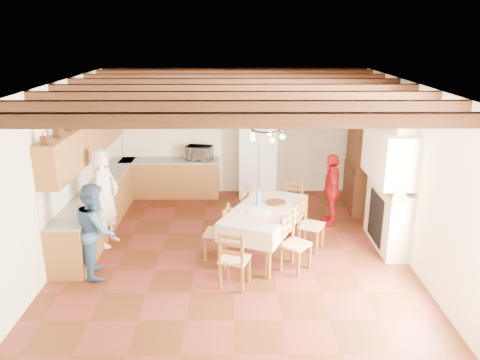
# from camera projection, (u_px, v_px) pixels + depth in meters

# --- Properties ---
(floor) EXTENTS (6.00, 6.50, 0.02)m
(floor) POSITION_uv_depth(u_px,v_px,m) (235.00, 251.00, 8.54)
(floor) COLOR #4F2511
(floor) RESTS_ON ground
(ceiling) EXTENTS (6.00, 6.50, 0.02)m
(ceiling) POSITION_uv_depth(u_px,v_px,m) (234.00, 83.00, 7.61)
(ceiling) COLOR silver
(ceiling) RESTS_ON ground
(wall_back) EXTENTS (6.00, 0.02, 3.00)m
(wall_back) POSITION_uv_depth(u_px,v_px,m) (235.00, 132.00, 11.17)
(wall_back) COLOR beige
(wall_back) RESTS_ON ground
(wall_front) EXTENTS (6.00, 0.02, 3.00)m
(wall_front) POSITION_uv_depth(u_px,v_px,m) (233.00, 261.00, 4.97)
(wall_front) COLOR beige
(wall_front) RESTS_ON ground
(wall_left) EXTENTS (0.02, 6.50, 3.00)m
(wall_left) POSITION_uv_depth(u_px,v_px,m) (60.00, 172.00, 8.06)
(wall_left) COLOR beige
(wall_left) RESTS_ON ground
(wall_right) EXTENTS (0.02, 6.50, 3.00)m
(wall_right) POSITION_uv_depth(u_px,v_px,m) (408.00, 171.00, 8.09)
(wall_right) COLOR beige
(wall_right) RESTS_ON ground
(ceiling_beams) EXTENTS (6.00, 6.30, 0.16)m
(ceiling_beams) POSITION_uv_depth(u_px,v_px,m) (234.00, 89.00, 7.64)
(ceiling_beams) COLOR #321B11
(ceiling_beams) RESTS_ON ground
(lower_cabinets_left) EXTENTS (0.60, 4.30, 0.86)m
(lower_cabinets_left) POSITION_uv_depth(u_px,v_px,m) (101.00, 207.00, 9.39)
(lower_cabinets_left) COLOR brown
(lower_cabinets_left) RESTS_ON ground
(lower_cabinets_back) EXTENTS (2.30, 0.60, 0.86)m
(lower_cabinets_back) POSITION_uv_depth(u_px,v_px,m) (171.00, 178.00, 11.20)
(lower_cabinets_back) COLOR brown
(lower_cabinets_back) RESTS_ON ground
(countertop_left) EXTENTS (0.62, 4.30, 0.04)m
(countertop_left) POSITION_uv_depth(u_px,v_px,m) (99.00, 186.00, 9.25)
(countertop_left) COLOR slate
(countertop_left) RESTS_ON lower_cabinets_left
(countertop_back) EXTENTS (2.34, 0.62, 0.04)m
(countertop_back) POSITION_uv_depth(u_px,v_px,m) (170.00, 160.00, 11.06)
(countertop_back) COLOR slate
(countertop_back) RESTS_ON lower_cabinets_back
(backsplash_left) EXTENTS (0.03, 4.30, 0.60)m
(backsplash_left) POSITION_uv_depth(u_px,v_px,m) (82.00, 171.00, 9.15)
(backsplash_left) COLOR white
(backsplash_left) RESTS_ON ground
(backsplash_back) EXTENTS (2.30, 0.03, 0.60)m
(backsplash_back) POSITION_uv_depth(u_px,v_px,m) (171.00, 144.00, 11.24)
(backsplash_back) COLOR white
(backsplash_back) RESTS_ON ground
(upper_cabinets) EXTENTS (0.35, 4.20, 0.70)m
(upper_cabinets) POSITION_uv_depth(u_px,v_px,m) (87.00, 138.00, 8.95)
(upper_cabinets) COLOR brown
(upper_cabinets) RESTS_ON ground
(fireplace) EXTENTS (0.56, 1.60, 2.80)m
(fireplace) POSITION_uv_depth(u_px,v_px,m) (387.00, 173.00, 8.31)
(fireplace) COLOR beige
(fireplace) RESTS_ON ground
(wall_picture) EXTENTS (0.34, 0.03, 0.42)m
(wall_picture) POSITION_uv_depth(u_px,v_px,m) (301.00, 117.00, 11.05)
(wall_picture) COLOR #301C16
(wall_picture) RESTS_ON ground
(refrigerator) EXTENTS (0.91, 0.77, 1.73)m
(refrigerator) POSITION_uv_depth(u_px,v_px,m) (258.00, 161.00, 11.08)
(refrigerator) COLOR white
(refrigerator) RESTS_ON floor
(hutch) EXTENTS (0.57, 1.25, 2.22)m
(hutch) POSITION_uv_depth(u_px,v_px,m) (361.00, 161.00, 10.15)
(hutch) COLOR #34190D
(hutch) RESTS_ON floor
(dining_table) EXTENTS (1.69, 2.17, 0.85)m
(dining_table) POSITION_uv_depth(u_px,v_px,m) (264.00, 213.00, 8.25)
(dining_table) COLOR silver
(dining_table) RESTS_ON floor
(chandelier) EXTENTS (0.47, 0.47, 0.03)m
(chandelier) POSITION_uv_depth(u_px,v_px,m) (266.00, 130.00, 7.79)
(chandelier) COLOR black
(chandelier) RESTS_ON ground
(chair_left_near) EXTENTS (0.47, 0.49, 0.96)m
(chair_left_near) POSITION_uv_depth(u_px,v_px,m) (217.00, 232.00, 8.16)
(chair_left_near) COLOR brown
(chair_left_near) RESTS_ON floor
(chair_left_far) EXTENTS (0.52, 0.53, 0.96)m
(chair_left_far) POSITION_uv_depth(u_px,v_px,m) (236.00, 212.00, 9.02)
(chair_left_far) COLOR brown
(chair_left_far) RESTS_ON floor
(chair_right_near) EXTENTS (0.57, 0.58, 0.96)m
(chair_right_near) POSITION_uv_depth(u_px,v_px,m) (296.00, 243.00, 7.71)
(chair_right_near) COLOR brown
(chair_right_near) RESTS_ON floor
(chair_right_far) EXTENTS (0.54, 0.55, 0.96)m
(chair_right_far) POSITION_uv_depth(u_px,v_px,m) (312.00, 224.00, 8.45)
(chair_right_far) COLOR brown
(chair_right_far) RESTS_ON floor
(chair_end_near) EXTENTS (0.53, 0.51, 0.96)m
(chair_end_near) POSITION_uv_depth(u_px,v_px,m) (235.00, 258.00, 7.23)
(chair_end_near) COLOR brown
(chair_end_near) RESTS_ON floor
(chair_end_far) EXTENTS (0.57, 0.56, 0.96)m
(chair_end_far) POSITION_uv_depth(u_px,v_px,m) (290.00, 205.00, 9.38)
(chair_end_far) COLOR brown
(chair_end_far) RESTS_ON floor
(person_man) EXTENTS (0.57, 0.74, 1.83)m
(person_man) POSITION_uv_depth(u_px,v_px,m) (106.00, 198.00, 8.52)
(person_man) COLOR white
(person_man) RESTS_ON floor
(person_woman_blue) EXTENTS (0.77, 0.88, 1.55)m
(person_woman_blue) POSITION_uv_depth(u_px,v_px,m) (96.00, 230.00, 7.52)
(person_woman_blue) COLOR #365B88
(person_woman_blue) RESTS_ON floor
(person_woman_red) EXTENTS (0.46, 0.91, 1.49)m
(person_woman_red) POSITION_uv_depth(u_px,v_px,m) (331.00, 189.00, 9.48)
(person_woman_red) COLOR #AE1014
(person_woman_red) RESTS_ON floor
(microwave) EXTENTS (0.66, 0.51, 0.33)m
(microwave) POSITION_uv_depth(u_px,v_px,m) (199.00, 153.00, 11.01)
(microwave) COLOR silver
(microwave) RESTS_ON countertop_back
(fridge_vase) EXTENTS (0.34, 0.34, 0.31)m
(fridge_vase) POSITION_uv_depth(u_px,v_px,m) (262.00, 118.00, 10.77)
(fridge_vase) COLOR #34190D
(fridge_vase) RESTS_ON refrigerator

